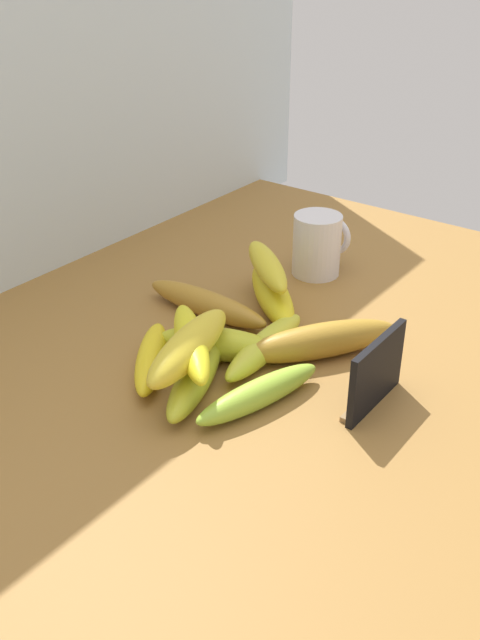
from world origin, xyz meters
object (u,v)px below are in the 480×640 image
banana_4 (218,344)px  banana_7 (193,377)px  coffee_mug (318,244)px  banana_1 (206,304)px  banana_9 (191,342)px  banana_5 (151,358)px  chalkboard_sign (376,375)px  banana_0 (321,341)px  banana_6 (272,294)px  banana_3 (265,346)px  banana_2 (259,393)px  banana_8 (267,266)px  banana_10 (189,347)px

banana_4 → banana_7: bearing=-165.2°
coffee_mug → banana_1: coffee_mug is taller
banana_9 → banana_1: bearing=33.5°
banana_5 → banana_9: (0.98, -5.50, 3.67)cm
chalkboard_sign → banana_0: chalkboard_sign is taller
banana_1 → banana_6: (6.94, -5.90, 0.34)cm
banana_1 → banana_9: banana_9 is taller
banana_1 → banana_6: size_ratio=1.10×
banana_3 → chalkboard_sign: bearing=-92.0°
banana_0 → banana_6: size_ratio=1.12×
chalkboard_sign → banana_6: (11.54, 21.57, -1.71)cm
banana_2 → banana_7: bearing=105.9°
banana_3 → banana_7: size_ratio=1.05×
coffee_mug → banana_1: (-20.41, 4.74, -2.80)cm
banana_9 → banana_5: bearing=100.1°
banana_4 → banana_7: 7.26cm
banana_8 → banana_0: bearing=-117.7°
banana_2 → banana_9: (-0.86, 8.82, 3.73)cm
banana_3 → banana_8: (11.25, 7.67, 4.30)cm
banana_3 → banana_4: (-3.48, 4.41, 0.34)cm
banana_4 → banana_9: 6.61cm
banana_5 → coffee_mug: bearing=-2.4°
banana_0 → banana_10: size_ratio=1.18×
coffee_mug → banana_3: size_ratio=0.53×
banana_9 → banana_10: 1.67cm
banana_0 → coffee_mug: bearing=32.9°
banana_9 → banana_10: bearing=-147.8°
banana_5 → banana_8: (21.40, -1.55, 4.35)cm
chalkboard_sign → banana_9: 20.67cm
banana_8 → banana_10: size_ratio=0.91×
banana_4 → banana_8: bearing=12.5°
banana_2 → banana_5: 14.43cm
banana_3 → banana_10: 11.65cm
chalkboard_sign → banana_9: chalkboard_sign is taller
banana_6 → banana_8: (0.24, 1.09, 3.87)cm
banana_2 → banana_3: size_ratio=0.98×
banana_1 → banana_2: bearing=-125.2°
coffee_mug → banana_10: coffee_mug is taller
banana_0 → banana_4: bearing=129.9°
banana_1 → banana_8: (7.18, -4.81, 4.21)cm
banana_4 → banana_5: bearing=144.2°
banana_1 → banana_6: banana_6 is taller
banana_4 → banana_6: banana_6 is taller
banana_3 → banana_8: bearing=34.3°
banana_4 → banana_9: (-5.70, -0.68, 3.28)cm
banana_6 → banana_10: size_ratio=1.05×
chalkboard_sign → banana_6: size_ratio=0.62×
coffee_mug → banana_1: 21.14cm
banana_7 → banana_5: bearing=87.1°
banana_6 → banana_9: banana_9 is taller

